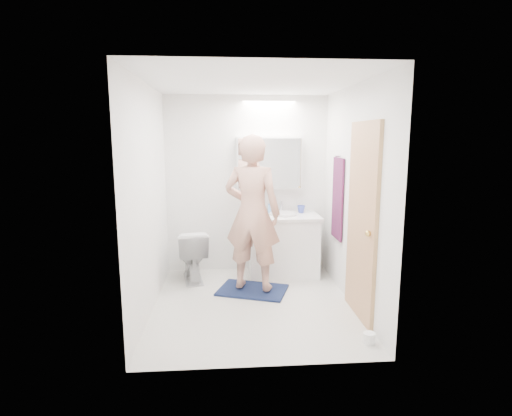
{
  "coord_description": "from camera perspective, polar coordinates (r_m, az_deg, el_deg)",
  "views": [
    {
      "loc": [
        -0.29,
        -4.24,
        1.84
      ],
      "look_at": [
        0.05,
        0.25,
        1.05
      ],
      "focal_mm": 28.23,
      "sensor_mm": 36.0,
      "label": 1
    }
  ],
  "objects": [
    {
      "name": "door_knob",
      "position": [
        3.93,
        15.61,
        -3.51
      ],
      "size": [
        0.06,
        0.06,
        0.06
      ],
      "primitive_type": "sphere",
      "color": "gold",
      "rests_on": "door"
    },
    {
      "name": "door",
      "position": [
        4.21,
        14.78,
        -1.89
      ],
      "size": [
        0.04,
        0.8,
        2.0
      ],
      "primitive_type": "cube",
      "color": "tan",
      "rests_on": "wall_right"
    },
    {
      "name": "toothbrush_cup",
      "position": [
        5.55,
        6.41,
        -0.17
      ],
      "size": [
        0.12,
        0.12,
        0.1
      ],
      "primitive_type": "imported",
      "rotation": [
        0.0,
        0.0,
        0.08
      ],
      "color": "#3C4EB6",
      "rests_on": "countertop"
    },
    {
      "name": "toilet",
      "position": [
        5.32,
        -9.06,
        -6.54
      ],
      "size": [
        0.49,
        0.72,
        0.68
      ],
      "primitive_type": "imported",
      "rotation": [
        0.0,
        0.0,
        3.32
      ],
      "color": "silver",
      "rests_on": "floor"
    },
    {
      "name": "ceiling",
      "position": [
        4.29,
        -0.43,
        17.46
      ],
      "size": [
        2.5,
        2.5,
        0.0
      ],
      "primitive_type": "plane",
      "rotation": [
        3.14,
        0.0,
        0.0
      ],
      "color": "white",
      "rests_on": "floor"
    },
    {
      "name": "toilet_paper_roll",
      "position": [
        3.96,
        15.74,
        -17.32
      ],
      "size": [
        0.11,
        0.11,
        0.1
      ],
      "primitive_type": "cylinder",
      "color": "white",
      "rests_on": "floor"
    },
    {
      "name": "wall_front",
      "position": [
        3.07,
        1.2,
        -2.08
      ],
      "size": [
        2.5,
        0.0,
        2.5
      ],
      "primitive_type": "plane",
      "rotation": [
        -1.57,
        0.0,
        0.0
      ],
      "color": "white",
      "rests_on": "floor"
    },
    {
      "name": "soap_bottle_a",
      "position": [
        5.45,
        0.48,
        0.28
      ],
      "size": [
        0.09,
        0.09,
        0.21
      ],
      "primitive_type": "imported",
      "rotation": [
        0.0,
        0.0,
        0.12
      ],
      "color": "beige",
      "rests_on": "countertop"
    },
    {
      "name": "wall_back",
      "position": [
        5.53,
        -1.31,
        3.31
      ],
      "size": [
        2.5,
        0.0,
        2.5
      ],
      "primitive_type": "plane",
      "rotation": [
        1.57,
        0.0,
        0.0
      ],
      "color": "white",
      "rests_on": "floor"
    },
    {
      "name": "sink_basin",
      "position": [
        5.38,
        3.89,
        -0.83
      ],
      "size": [
        0.36,
        0.36,
        0.03
      ],
      "primitive_type": "cylinder",
      "color": "silver",
      "rests_on": "countertop"
    },
    {
      "name": "mirror_panel",
      "position": [
        5.38,
        1.98,
        6.33
      ],
      "size": [
        0.84,
        0.01,
        0.66
      ],
      "primitive_type": "cube",
      "color": "silver",
      "rests_on": "medicine_cabinet"
    },
    {
      "name": "towel_hook",
      "position": [
        4.98,
        11.55,
        7.22
      ],
      "size": [
        0.07,
        0.02,
        0.02
      ],
      "primitive_type": "cylinder",
      "rotation": [
        0.0,
        1.57,
        0.0
      ],
      "color": "silver",
      "rests_on": "wall_right"
    },
    {
      "name": "medicine_cabinet",
      "position": [
        5.46,
        1.89,
        6.38
      ],
      "size": [
        0.88,
        0.14,
        0.7
      ],
      "primitive_type": "cube",
      "color": "white",
      "rests_on": "wall_back"
    },
    {
      "name": "wall_right",
      "position": [
        4.51,
        13.69,
        1.51
      ],
      "size": [
        0.0,
        2.5,
        2.5
      ],
      "primitive_type": "plane",
      "rotation": [
        1.57,
        0.0,
        -1.57
      ],
      "color": "white",
      "rests_on": "floor"
    },
    {
      "name": "person",
      "position": [
        4.72,
        -0.52,
        -0.72
      ],
      "size": [
        0.78,
        0.63,
        1.83
      ],
      "primitive_type": "imported",
      "rotation": [
        0.0,
        0.0,
        2.81
      ],
      "color": "tan",
      "rests_on": "bath_rug"
    },
    {
      "name": "vanity_cabinet",
      "position": [
        5.46,
        3.88,
        -5.48
      ],
      "size": [
        0.9,
        0.55,
        0.78
      ],
      "primitive_type": "cube",
      "color": "white",
      "rests_on": "floor"
    },
    {
      "name": "towel",
      "position": [
        5.04,
        11.48,
        1.3
      ],
      "size": [
        0.02,
        0.42,
        1.0
      ],
      "primitive_type": "cube",
      "color": "#101835",
      "rests_on": "wall_right"
    },
    {
      "name": "bath_rug",
      "position": [
        4.99,
        -0.5,
        -11.55
      ],
      "size": [
        0.94,
        0.78,
        0.02
      ],
      "primitive_type": "cube",
      "rotation": [
        0.0,
        0.0,
        -0.34
      ],
      "color": "#161F46",
      "rests_on": "floor"
    },
    {
      "name": "floor",
      "position": [
        4.63,
        -0.39,
        -13.46
      ],
      "size": [
        2.5,
        2.5,
        0.0
      ],
      "primitive_type": "plane",
      "color": "silver",
      "rests_on": "ground"
    },
    {
      "name": "wall_left",
      "position": [
        4.36,
        -14.99,
        1.18
      ],
      "size": [
        0.0,
        2.5,
        2.5
      ],
      "primitive_type": "plane",
      "rotation": [
        1.57,
        0.0,
        1.57
      ],
      "color": "white",
      "rests_on": "floor"
    },
    {
      "name": "faucet",
      "position": [
        5.56,
        3.62,
        0.2
      ],
      "size": [
        0.02,
        0.02,
        0.16
      ],
      "primitive_type": "cylinder",
      "color": "silver",
      "rests_on": "countertop"
    },
    {
      "name": "soap_bottle_b",
      "position": [
        5.5,
        2.15,
        0.22
      ],
      "size": [
        0.09,
        0.09,
        0.18
      ],
      "primitive_type": "imported",
      "rotation": [
        0.0,
        0.0,
        -0.12
      ],
      "color": "#6095CE",
      "rests_on": "countertop"
    },
    {
      "name": "countertop",
      "position": [
        5.36,
        3.93,
        -1.25
      ],
      "size": [
        0.95,
        0.58,
        0.04
      ],
      "primitive_type": "cube",
      "color": "white",
      "rests_on": "vanity_cabinet"
    }
  ]
}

